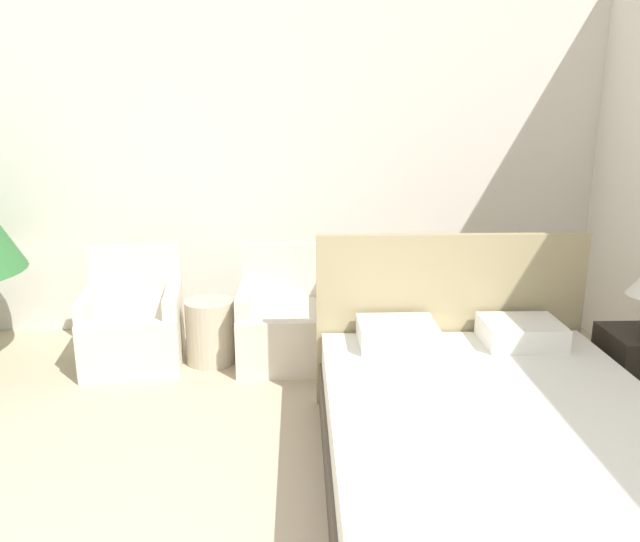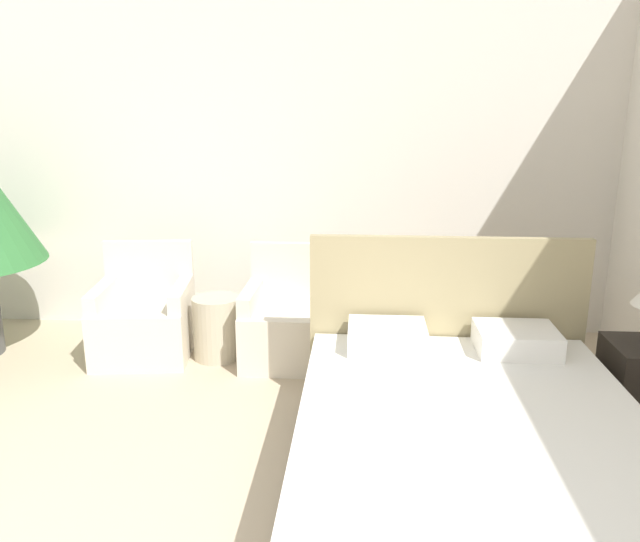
# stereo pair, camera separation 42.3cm
# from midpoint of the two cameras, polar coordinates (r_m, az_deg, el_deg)

# --- Properties ---
(wall_back) EXTENTS (10.00, 0.06, 2.90)m
(wall_back) POSITION_cam_midpoint_polar(r_m,az_deg,el_deg) (5.26, -9.41, 9.99)
(wall_back) COLOR silver
(wall_back) RESTS_ON ground_plane
(bed) EXTENTS (1.70, 2.08, 1.12)m
(bed) POSITION_cam_midpoint_polar(r_m,az_deg,el_deg) (3.29, 11.71, -14.73)
(bed) COLOR #4C4238
(bed) RESTS_ON ground_plane
(armchair_near_window_left) EXTENTS (0.77, 0.77, 0.85)m
(armchair_near_window_left) POSITION_cam_midpoint_polar(r_m,az_deg,el_deg) (4.94, -19.03, -5.07)
(armchair_near_window_left) COLOR beige
(armchair_near_window_left) RESTS_ON ground_plane
(armchair_near_window_right) EXTENTS (0.70, 0.70, 0.85)m
(armchair_near_window_right) POSITION_cam_midpoint_polar(r_m,az_deg,el_deg) (4.73, -5.69, -5.17)
(armchair_near_window_right) COLOR beige
(armchair_near_window_right) RESTS_ON ground_plane
(side_table) EXTENTS (0.37, 0.37, 0.48)m
(side_table) POSITION_cam_midpoint_polar(r_m,az_deg,el_deg) (4.80, -12.50, -5.47)
(side_table) COLOR #B7AD93
(side_table) RESTS_ON ground_plane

